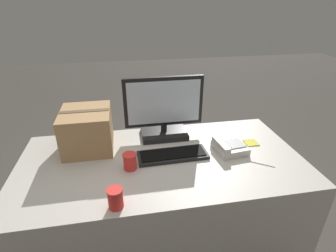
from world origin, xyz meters
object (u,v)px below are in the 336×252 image
paper_cup_right (130,161)px  spoon (257,163)px  desk_phone (229,147)px  cardboard_box (87,130)px  sticky_note_pad (251,143)px  paper_cup_left (115,198)px  monitor (164,112)px  keyboard (173,155)px

paper_cup_right → spoon: paper_cup_right is taller
desk_phone → paper_cup_right: (-0.66, -0.08, 0.02)m
cardboard_box → sticky_note_pad: bearing=-7.7°
paper_cup_right → sticky_note_pad: (0.86, 0.15, -0.05)m
cardboard_box → paper_cup_left: bearing=-73.9°
monitor → paper_cup_left: bearing=-117.4°
monitor → paper_cup_left: 0.78m
monitor → desk_phone: bearing=-36.5°
paper_cup_left → paper_cup_right: bearing=74.5°
paper_cup_left → spoon: size_ratio=0.72×
paper_cup_left → paper_cup_right: (0.09, 0.31, -0.00)m
cardboard_box → desk_phone: bearing=-13.4°
keyboard → paper_cup_left: bearing=-134.5°
monitor → paper_cup_right: monitor is taller
sticky_note_pad → keyboard: bearing=-173.2°
keyboard → spoon: keyboard is taller
desk_phone → keyboard: bearing=173.2°
spoon → paper_cup_left: bearing=49.3°
monitor → keyboard: bearing=-88.2°
monitor → desk_phone: (0.39, -0.29, -0.16)m
monitor → paper_cup_left: size_ratio=5.16×
monitor → desk_phone: 0.51m
keyboard → cardboard_box: 0.59m
desk_phone → paper_cup_left: 0.84m
keyboard → sticky_note_pad: keyboard is taller
paper_cup_right → spoon: 0.78m
keyboard → paper_cup_left: 0.53m
sticky_note_pad → desk_phone: bearing=-160.5°
keyboard → cardboard_box: bearing=156.1°
desk_phone → sticky_note_pad: size_ratio=2.46×
monitor → paper_cup_left: (-0.35, -0.68, -0.14)m
desk_phone → paper_cup_left: bearing=-159.1°
paper_cup_left → paper_cup_right: 0.32m
monitor → cardboard_box: monitor is taller
cardboard_box → sticky_note_pad: (1.12, -0.15, -0.13)m
monitor → spoon: 0.71m
monitor → paper_cup_right: (-0.27, -0.37, -0.14)m
paper_cup_right → cardboard_box: size_ratio=0.29×
desk_phone → spoon: desk_phone is taller
spoon → sticky_note_pad: (0.08, 0.23, 0.00)m
paper_cup_right → monitor: bearing=54.3°
keyboard → paper_cup_left: size_ratio=4.20×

